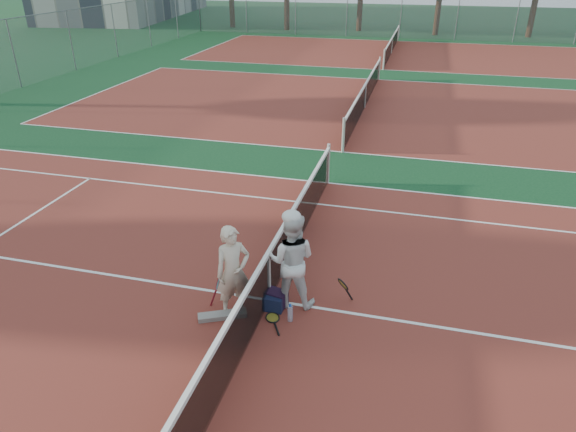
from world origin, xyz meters
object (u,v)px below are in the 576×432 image
at_px(net_main, 269,276).
at_px(racket_black_held, 343,291).
at_px(player_b, 291,260).
at_px(racket_spare, 273,318).
at_px(water_bottle, 290,314).
at_px(racket_red, 219,291).
at_px(sports_bag_purple, 276,298).
at_px(sports_bag_navy, 273,303).
at_px(player_a, 233,272).

distance_m(net_main, racket_black_held, 1.31).
relative_size(player_b, racket_spare, 2.90).
bearing_deg(racket_black_held, water_bottle, -5.61).
relative_size(net_main, racket_spare, 18.30).
bearing_deg(racket_red, water_bottle, -29.37).
bearing_deg(sports_bag_purple, racket_red, -166.45).
height_order(net_main, player_b, player_b).
height_order(racket_red, sports_bag_navy, racket_red).
bearing_deg(sports_bag_navy, player_a, -159.52).
xyz_separation_m(racket_black_held, water_bottle, (-0.77, -0.68, -0.12)).
relative_size(racket_red, racket_black_held, 1.07).
height_order(net_main, sports_bag_navy, net_main).
xyz_separation_m(racket_spare, sports_bag_navy, (-0.05, 0.24, 0.12)).
bearing_deg(racket_spare, racket_black_held, -86.22).
xyz_separation_m(player_b, sports_bag_purple, (-0.23, -0.16, -0.72)).
bearing_deg(racket_black_held, player_b, -36.43).
height_order(player_a, racket_spare, player_a).
distance_m(racket_black_held, water_bottle, 1.03).
xyz_separation_m(net_main, sports_bag_navy, (0.14, -0.23, -0.38)).
bearing_deg(racket_red, sports_bag_purple, -10.54).
height_order(player_a, sports_bag_navy, player_a).
xyz_separation_m(sports_bag_navy, sports_bag_purple, (0.01, 0.12, 0.01)).
xyz_separation_m(player_a, racket_spare, (0.67, -0.01, -0.81)).
bearing_deg(sports_bag_navy, racket_spare, -77.83).
bearing_deg(player_b, racket_red, 14.25).
xyz_separation_m(racket_red, sports_bag_navy, (0.95, 0.11, -0.15)).
distance_m(player_b, water_bottle, 0.89).
bearing_deg(sports_bag_purple, player_a, -150.67).
bearing_deg(player_b, water_bottle, 98.59).
bearing_deg(water_bottle, player_a, -179.89).
xyz_separation_m(net_main, player_b, (0.39, 0.05, 0.36)).
distance_m(racket_black_held, racket_spare, 1.30).
bearing_deg(racket_spare, racket_red, 53.18).
relative_size(player_b, sports_bag_navy, 5.13).
bearing_deg(net_main, player_a, -135.84).
relative_size(net_main, player_b, 6.31).
height_order(player_a, player_b, player_b).
distance_m(sports_bag_navy, water_bottle, 0.42).
distance_m(player_b, racket_red, 1.39).
bearing_deg(player_b, sports_bag_navy, 45.43).
distance_m(net_main, racket_spare, 0.71).
bearing_deg(racket_black_held, sports_bag_navy, -25.36).
bearing_deg(net_main, sports_bag_purple, -34.86).
xyz_separation_m(net_main, racket_red, (-0.81, -0.34, -0.22)).
bearing_deg(racket_spare, player_a, 59.83).
height_order(net_main, racket_black_held, net_main).
relative_size(racket_red, sports_bag_navy, 1.70).
distance_m(racket_black_held, sports_bag_purple, 1.16).
bearing_deg(sports_bag_navy, sports_bag_purple, 84.47).
height_order(racket_black_held, sports_bag_navy, racket_black_held).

